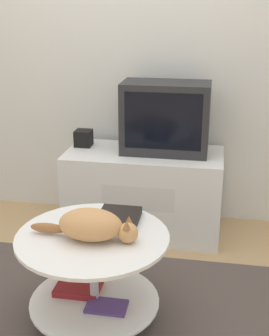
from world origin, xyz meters
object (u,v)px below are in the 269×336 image
dvd_box (119,217)px  speaker (84,138)px  cat (93,225)px  tv (165,118)px

dvd_box → speaker: bearing=115.6°
dvd_box → cat: size_ratio=0.40×
tv → speaker: size_ratio=5.07×
tv → speaker: tv is taller
cat → dvd_box: bearing=70.3°
speaker → cat: bearing=-72.1°
tv → speaker: (-0.58, 0.04, -0.18)m
speaker → dvd_box: size_ratio=0.53×
speaker → dvd_box: speaker is taller
speaker → cat: 1.22m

